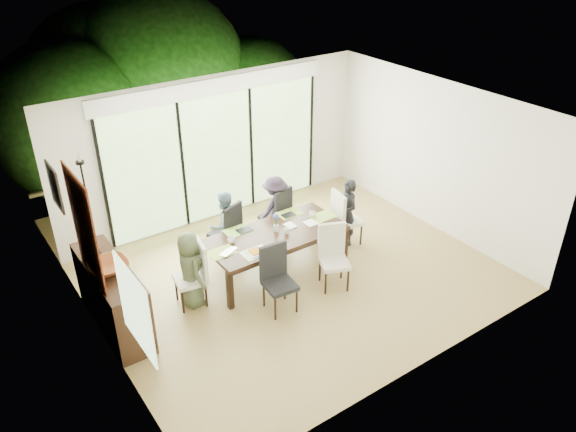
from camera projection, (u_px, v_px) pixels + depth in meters
floor at (297, 277)px, 8.96m from camera, size 6.00×5.00×0.01m
ceiling at (298, 114)px, 7.63m from camera, size 6.00×5.00×0.01m
wall_back at (216, 149)px, 10.09m from camera, size 6.00×0.02×2.70m
wall_front at (424, 285)px, 6.50m from camera, size 6.00×0.02×2.70m
wall_left at (96, 269)px, 6.80m from camera, size 0.02×5.00×2.70m
wall_right at (437, 156)px, 9.80m from camera, size 0.02×5.00×2.70m
glass_doors at (218, 157)px, 10.14m from camera, size 4.20×0.02×2.30m
blinds_header at (213, 86)px, 9.49m from camera, size 4.40×0.06×0.28m
mullion_a at (104, 187)px, 9.08m from camera, size 0.05×0.04×2.30m
mullion_b at (183, 166)px, 9.78m from camera, size 0.05×0.04×2.30m
mullion_c at (251, 149)px, 10.48m from camera, size 0.05×0.04×2.30m
mullion_d at (311, 133)px, 11.18m from camera, size 0.05×0.04×2.30m
side_window at (135, 309)px, 5.89m from camera, size 0.02×0.90×1.00m
deck at (200, 199)px, 11.41m from camera, size 6.00×1.80×0.10m
rail_top at (180, 159)px, 11.69m from camera, size 6.00×0.08×0.06m
foliage_left at (70, 121)px, 11.07m from camera, size 3.20×3.20×3.20m
foliage_mid at (160, 79)px, 12.42m from camera, size 4.00×4.00×4.00m
foliage_right at (249, 98)px, 13.01m from camera, size 2.80×2.80×2.80m
foliage_far at (106, 87)px, 12.51m from camera, size 3.60×3.60×3.60m
table_top at (275, 235)px, 8.80m from camera, size 2.22×1.02×0.06m
table_apron at (275, 239)px, 8.84m from camera, size 2.04×0.83×0.09m
table_leg_fl at (230, 290)px, 8.12m from camera, size 0.08×0.08×0.64m
table_leg_fr at (345, 245)px, 9.20m from camera, size 0.08×0.08×0.64m
table_leg_bl at (203, 263)px, 8.74m from camera, size 0.08×0.08×0.64m
table_leg_br at (313, 223)px, 9.82m from camera, size 0.08×0.08×0.64m
chair_left_end at (189, 275)px, 8.13m from camera, size 0.49×0.49×1.02m
chair_right_end at (348, 217)px, 9.62m from camera, size 0.49×0.49×1.02m
chair_far_left at (224, 229)px, 9.26m from camera, size 0.56×0.56×1.02m
chair_far_right at (274, 212)px, 9.76m from camera, size 0.53×0.53×1.02m
chair_near_left at (280, 281)px, 8.01m from camera, size 0.46×0.46×1.02m
chair_near_right at (335, 258)px, 8.50m from camera, size 0.56×0.56×1.02m
person_left_end at (190, 269)px, 8.10m from camera, size 0.36×0.56×1.19m
person_right_end at (347, 213)px, 9.57m from camera, size 0.43×0.60×1.19m
person_far_left at (224, 225)px, 9.20m from camera, size 0.59×0.41×1.19m
person_far_right at (275, 208)px, 9.70m from camera, size 0.61×0.44×1.19m
placemat_left at (222, 252)px, 8.31m from camera, size 0.41×0.30×0.01m
placemat_right at (323, 216)px, 9.26m from camera, size 0.41×0.30×0.01m
placemat_far_l at (237, 231)px, 8.85m from camera, size 0.41×0.30×0.01m
placemat_far_r at (289, 213)px, 9.34m from camera, size 0.41×0.30×0.01m
placemat_paper at (256, 253)px, 8.30m from camera, size 0.41×0.30×0.01m
tablet_far_l at (244, 230)px, 8.86m from camera, size 0.24×0.17×0.01m
tablet_far_r at (289, 215)px, 9.28m from camera, size 0.22×0.16×0.01m
papers at (313, 222)px, 9.10m from camera, size 0.28×0.20×0.00m
platter_base at (256, 252)px, 8.29m from camera, size 0.24×0.24×0.02m
platter_snacks at (255, 251)px, 8.28m from camera, size 0.19×0.19×0.01m
vase at (276, 228)px, 8.82m from camera, size 0.07×0.07×0.11m
hyacinth_stems at (276, 222)px, 8.76m from camera, size 0.04×0.04×0.15m
hyacinth_blooms at (276, 217)px, 8.72m from camera, size 0.10×0.10×0.10m
laptop at (231, 253)px, 8.28m from camera, size 0.36×0.30×0.02m
cup_a at (231, 240)px, 8.52m from camera, size 0.16×0.16×0.09m
cup_b at (287, 231)px, 8.77m from camera, size 0.10×0.10×0.09m
cup_c at (312, 214)px, 9.23m from camera, size 0.12×0.12×0.09m
book at (286, 227)px, 8.94m from camera, size 0.16×0.22×0.02m
sideboard at (113, 297)px, 7.71m from camera, size 0.49×1.75×0.99m
bowl at (109, 267)px, 7.36m from camera, size 0.52×0.52×0.13m
candlestick_base at (98, 254)px, 7.70m from camera, size 0.11×0.11×0.04m
candlestick_shaft at (89, 210)px, 7.37m from camera, size 0.03×0.03×1.37m
candlestick_pan at (80, 163)px, 7.03m from camera, size 0.11×0.11×0.03m
candle at (79, 158)px, 7.00m from camera, size 0.04×0.04×0.11m
tapestry at (84, 229)px, 6.93m from camera, size 0.02×1.00×1.50m
art_frame at (55, 187)px, 7.84m from camera, size 0.03×0.55×0.65m
art_canvas at (56, 187)px, 7.85m from camera, size 0.01×0.45×0.55m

